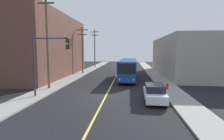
{
  "coord_description": "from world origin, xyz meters",
  "views": [
    {
      "loc": [
        2.38,
        -17.77,
        4.65
      ],
      "look_at": [
        0.0,
        6.78,
        2.0
      ],
      "focal_mm": 28.78,
      "sensor_mm": 36.0,
      "label": 1
    }
  ],
  "objects_px": {
    "utility_pole_far": "(95,47)",
    "fire_hydrant": "(167,86)",
    "city_bus": "(128,68)",
    "traffic_signal_left_corner": "(48,54)",
    "parked_car_white": "(155,93)",
    "utility_pole_mid": "(82,48)",
    "utility_pole_near": "(47,36)"
  },
  "relations": [
    {
      "from": "city_bus",
      "to": "utility_pole_near",
      "type": "bearing_deg",
      "value": -138.2
    },
    {
      "from": "traffic_signal_left_corner",
      "to": "fire_hydrant",
      "type": "xyz_separation_m",
      "value": [
        12.26,
        4.57,
        -3.72
      ]
    },
    {
      "from": "utility_pole_near",
      "to": "utility_pole_far",
      "type": "relative_size",
      "value": 1.12
    },
    {
      "from": "utility_pole_far",
      "to": "traffic_signal_left_corner",
      "type": "bearing_deg",
      "value": -86.83
    },
    {
      "from": "traffic_signal_left_corner",
      "to": "fire_hydrant",
      "type": "height_order",
      "value": "traffic_signal_left_corner"
    },
    {
      "from": "city_bus",
      "to": "fire_hydrant",
      "type": "xyz_separation_m",
      "value": [
        4.65,
        -7.78,
        -1.23
      ]
    },
    {
      "from": "utility_pole_mid",
      "to": "utility_pole_far",
      "type": "height_order",
      "value": "utility_pole_far"
    },
    {
      "from": "city_bus",
      "to": "traffic_signal_left_corner",
      "type": "height_order",
      "value": "traffic_signal_left_corner"
    },
    {
      "from": "utility_pole_near",
      "to": "utility_pole_far",
      "type": "distance_m",
      "value": 28.77
    },
    {
      "from": "utility_pole_mid",
      "to": "city_bus",
      "type": "bearing_deg",
      "value": -35.97
    },
    {
      "from": "parked_car_white",
      "to": "utility_pole_mid",
      "type": "height_order",
      "value": "utility_pole_mid"
    },
    {
      "from": "parked_car_white",
      "to": "traffic_signal_left_corner",
      "type": "bearing_deg",
      "value": 177.76
    },
    {
      "from": "traffic_signal_left_corner",
      "to": "fire_hydrant",
      "type": "bearing_deg",
      "value": 20.46
    },
    {
      "from": "utility_pole_near",
      "to": "utility_pole_mid",
      "type": "xyz_separation_m",
      "value": [
        0.17,
        15.25,
        -1.16
      ]
    },
    {
      "from": "utility_pole_far",
      "to": "fire_hydrant",
      "type": "height_order",
      "value": "utility_pole_far"
    },
    {
      "from": "utility_pole_mid",
      "to": "fire_hydrant",
      "type": "relative_size",
      "value": 11.02
    },
    {
      "from": "parked_car_white",
      "to": "utility_pole_near",
      "type": "relative_size",
      "value": 0.39
    },
    {
      "from": "utility_pole_near",
      "to": "fire_hydrant",
      "type": "relative_size",
      "value": 13.68
    },
    {
      "from": "utility_pole_far",
      "to": "city_bus",
      "type": "bearing_deg",
      "value": -65.09
    },
    {
      "from": "utility_pole_near",
      "to": "utility_pole_mid",
      "type": "height_order",
      "value": "utility_pole_near"
    },
    {
      "from": "parked_car_white",
      "to": "utility_pole_near",
      "type": "xyz_separation_m",
      "value": [
        -11.99,
        4.27,
        5.58
      ]
    },
    {
      "from": "parked_car_white",
      "to": "utility_pole_mid",
      "type": "distance_m",
      "value": 23.24
    },
    {
      "from": "utility_pole_near",
      "to": "fire_hydrant",
      "type": "height_order",
      "value": "utility_pole_near"
    },
    {
      "from": "parked_car_white",
      "to": "utility_pole_near",
      "type": "distance_m",
      "value": 13.89
    },
    {
      "from": "city_bus",
      "to": "parked_car_white",
      "type": "height_order",
      "value": "city_bus"
    },
    {
      "from": "city_bus",
      "to": "traffic_signal_left_corner",
      "type": "bearing_deg",
      "value": -121.63
    },
    {
      "from": "parked_car_white",
      "to": "fire_hydrant",
      "type": "relative_size",
      "value": 5.3
    },
    {
      "from": "utility_pole_far",
      "to": "fire_hydrant",
      "type": "xyz_separation_m",
      "value": [
        14.07,
        -28.06,
        -5.2
      ]
    },
    {
      "from": "traffic_signal_left_corner",
      "to": "fire_hydrant",
      "type": "relative_size",
      "value": 7.14
    },
    {
      "from": "utility_pole_near",
      "to": "traffic_signal_left_corner",
      "type": "xyz_separation_m",
      "value": [
        1.88,
        -3.87,
        -2.12
      ]
    },
    {
      "from": "parked_car_white",
      "to": "city_bus",
      "type": "bearing_deg",
      "value": 101.08
    },
    {
      "from": "traffic_signal_left_corner",
      "to": "city_bus",
      "type": "bearing_deg",
      "value": 58.37
    }
  ]
}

